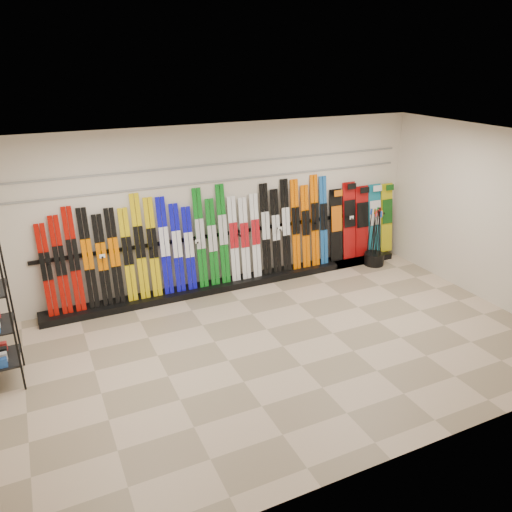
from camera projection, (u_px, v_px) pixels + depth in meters
name	position (u px, v px, depth m)	size (l,w,h in m)	color
floor	(283.00, 346.00, 7.51)	(8.00, 8.00, 0.00)	gray
back_wall	(220.00, 208.00, 9.05)	(8.00, 8.00, 0.00)	beige
right_wall	(491.00, 217.00, 8.52)	(5.00, 5.00, 0.00)	beige
ceiling	(288.00, 145.00, 6.39)	(8.00, 8.00, 0.00)	silver
ski_rack_base	(237.00, 282.00, 9.49)	(8.00, 0.40, 0.12)	black
skis	(202.00, 242.00, 8.95)	(5.36, 0.27, 1.83)	#A10B04
snowboards	(362.00, 221.00, 10.38)	(1.56, 0.24, 1.58)	black
pole_bin	(374.00, 259.00, 10.40)	(0.41, 0.41, 0.25)	black
ski_poles	(375.00, 237.00, 10.22)	(0.33, 0.37, 1.18)	black
slatwall_rail_0	(220.00, 181.00, 8.84)	(7.60, 0.02, 0.03)	gray
slatwall_rail_1	(219.00, 164.00, 8.73)	(7.60, 0.02, 0.03)	gray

